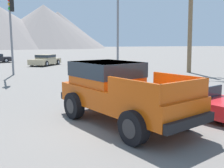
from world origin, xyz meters
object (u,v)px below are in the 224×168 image
(parked_car_tan, at_px, (45,60))
(street_lamp_post, at_px, (118,1))
(traffic_light_main, at_px, (11,22))
(red_convertible_car, at_px, (222,107))
(orange_pickup_truck, at_px, (118,88))

(parked_car_tan, relative_size, street_lamp_post, 0.51)
(traffic_light_main, height_order, street_lamp_post, street_lamp_post)
(parked_car_tan, bearing_deg, red_convertible_car, 133.70)
(parked_car_tan, height_order, traffic_light_main, traffic_light_main)
(orange_pickup_truck, height_order, parked_car_tan, orange_pickup_truck)
(parked_car_tan, xyz_separation_m, traffic_light_main, (-3.81, -9.49, 3.40))
(orange_pickup_truck, bearing_deg, red_convertible_car, -34.93)
(red_convertible_car, xyz_separation_m, street_lamp_post, (0.49, 9.41, 4.75))
(traffic_light_main, bearing_deg, parked_car_tan, 158.15)
(orange_pickup_truck, height_order, red_convertible_car, orange_pickup_truck)
(traffic_light_main, xyz_separation_m, street_lamp_post, (6.20, -4.96, 1.15))
(parked_car_tan, bearing_deg, orange_pickup_truck, 125.77)
(red_convertible_car, bearing_deg, traffic_light_main, 95.73)
(orange_pickup_truck, bearing_deg, parked_car_tan, 71.97)
(red_convertible_car, distance_m, traffic_light_main, 15.88)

